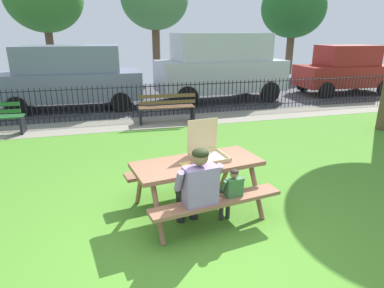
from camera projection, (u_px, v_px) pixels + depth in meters
The scene contains 14 objects.
ground at pixel (167, 200), 5.27m from camera, with size 28.00×10.88×0.02m, color #4C882A.
cobblestone_walkway at pixel (134, 124), 9.59m from camera, with size 28.00×1.40×0.01m, color gray.
street_asphalt at pixel (122, 98), 13.36m from camera, with size 28.00×6.86×0.01m, color #424247.
picnic_table_foreground at pixel (197, 173), 4.76m from camera, with size 2.00×1.73×0.79m.
pizza_box_open at pixel (206, 148), 4.86m from camera, with size 0.53×0.55×0.53m.
pizza_slice_on_table at pixel (187, 166), 4.54m from camera, with size 0.20×0.27×0.02m.
adult_at_table at pixel (197, 186), 4.21m from camera, with size 0.63×0.63×1.19m.
child_at_table at pixel (231, 191), 4.42m from camera, with size 0.34×0.33×0.84m.
iron_fence_streetside at pixel (130, 101), 10.07m from camera, with size 18.59×0.03×1.02m.
park_bench_center at pixel (167, 108), 9.58m from camera, with size 1.62×0.55×0.85m.
parked_car_left at pixel (71, 76), 11.12m from camera, with size 4.67×2.10×2.08m.
parked_car_center at pixel (220, 66), 12.42m from camera, with size 4.79×2.26×2.46m.
parked_car_right at pixel (345, 69), 13.93m from camera, with size 3.99×2.00×1.98m.
far_tree_midright at pixel (293, 8), 19.56m from camera, with size 3.74×3.74×5.49m.
Camera 1 is at (-0.89, -3.21, 2.51)m, focal length 31.29 mm.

